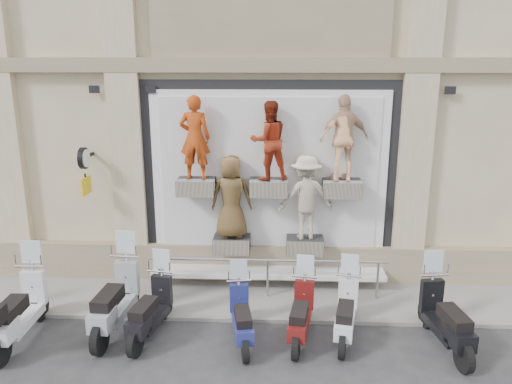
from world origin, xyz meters
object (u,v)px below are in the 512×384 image
(scooter_c, at_px, (114,288))
(scooter_e, at_px, (242,307))
(scooter_b, at_px, (18,298))
(scooter_g, at_px, (346,303))
(scooter_h, at_px, (447,307))
(scooter_d, at_px, (150,299))
(guard_rail, at_px, (268,279))
(clock_sign_bracket, at_px, (84,165))
(scooter_f, at_px, (301,304))

(scooter_c, xyz_separation_m, scooter_e, (2.38, -0.30, -0.18))
(scooter_b, xyz_separation_m, scooter_c, (1.61, 0.43, 0.03))
(scooter_g, bearing_deg, scooter_b, -165.38)
(scooter_g, distance_m, scooter_h, 1.72)
(scooter_d, bearing_deg, scooter_b, -163.87)
(scooter_g, height_order, scooter_h, scooter_h)
(guard_rail, height_order, scooter_g, scooter_g)
(scooter_c, height_order, scooter_g, scooter_c)
(guard_rail, xyz_separation_m, clock_sign_bracket, (-3.90, 0.47, 2.34))
(scooter_f, bearing_deg, scooter_d, -170.67)
(clock_sign_bracket, height_order, scooter_g, clock_sign_bracket)
(scooter_c, bearing_deg, clock_sign_bracket, 124.57)
(clock_sign_bracket, distance_m, scooter_b, 3.04)
(scooter_c, relative_size, scooter_e, 1.27)
(guard_rail, distance_m, scooter_f, 1.68)
(scooter_b, distance_m, scooter_f, 5.06)
(scooter_c, relative_size, scooter_f, 1.22)
(scooter_b, xyz_separation_m, scooter_e, (3.99, 0.13, -0.15))
(clock_sign_bracket, relative_size, scooter_d, 0.56)
(clock_sign_bracket, distance_m, scooter_d, 3.39)
(clock_sign_bracket, relative_size, scooter_g, 0.58)
(guard_rail, bearing_deg, clock_sign_bracket, 173.16)
(clock_sign_bracket, distance_m, scooter_g, 6.06)
(clock_sign_bracket, distance_m, scooter_f, 5.38)
(scooter_c, bearing_deg, scooter_b, -161.25)
(guard_rail, distance_m, scooter_d, 2.63)
(guard_rail, relative_size, scooter_e, 2.99)
(guard_rail, distance_m, scooter_c, 3.15)
(scooter_f, bearing_deg, scooter_b, -167.90)
(scooter_d, bearing_deg, scooter_f, 10.11)
(guard_rail, distance_m, clock_sign_bracket, 4.57)
(scooter_c, bearing_deg, guard_rail, 29.76)
(clock_sign_bracket, height_order, scooter_d, clock_sign_bracket)
(scooter_c, bearing_deg, scooter_e, -3.36)
(scooter_e, relative_size, scooter_g, 0.96)
(scooter_b, height_order, scooter_g, scooter_b)
(guard_rail, relative_size, scooter_g, 2.88)
(scooter_d, height_order, scooter_f, scooter_d)
(scooter_e, height_order, scooter_g, scooter_g)
(guard_rail, bearing_deg, scooter_e, -104.41)
(scooter_e, xyz_separation_m, scooter_h, (3.59, -0.02, 0.11))
(scooter_f, bearing_deg, clock_sign_bracket, 165.34)
(clock_sign_bracket, xyz_separation_m, scooter_e, (3.47, -2.13, -2.11))
(scooter_b, bearing_deg, scooter_d, 4.49)
(scooter_c, height_order, scooter_h, scooter_c)
(scooter_b, relative_size, scooter_d, 1.13)
(guard_rail, xyz_separation_m, scooter_f, (0.63, -1.54, 0.25))
(clock_sign_bracket, xyz_separation_m, scooter_c, (1.09, -1.83, -1.93))
(scooter_f, relative_size, scooter_g, 1.00)
(scooter_b, bearing_deg, scooter_f, 1.23)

